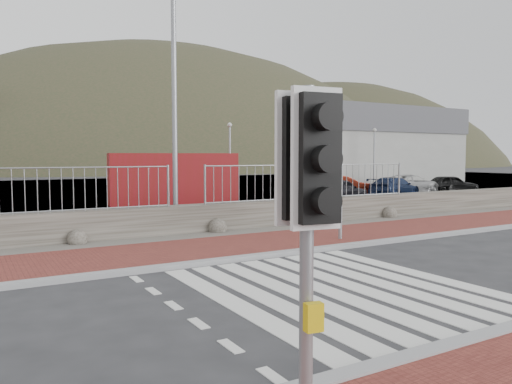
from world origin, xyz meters
TOP-DOWN VIEW (x-y plane):
  - ground at (0.00, 0.00)m, footprint 220.00×220.00m
  - sidewalk_far at (0.00, 4.50)m, footprint 40.00×3.00m
  - kerb_near at (0.00, -3.00)m, footprint 40.00×0.25m
  - kerb_far at (0.00, 3.00)m, footprint 40.00×0.25m
  - zebra_crossing at (-0.00, 0.00)m, footprint 4.62×5.60m
  - gravel_strip at (0.00, 6.50)m, footprint 40.00×1.50m
  - stone_wall at (0.00, 7.30)m, footprint 40.00×0.60m
  - railing at (0.00, 7.15)m, footprint 18.07×0.07m
  - quay at (0.00, 27.90)m, footprint 120.00×40.00m
  - water at (0.00, 62.90)m, footprint 220.00×50.00m
  - harbor_building at (20.00, 19.90)m, footprint 12.20×6.20m
  - hills_backdrop at (6.74, 87.90)m, footprint 254.00×90.00m
  - traffic_signal_near at (-3.43, -3.69)m, footprint 0.46×0.31m
  - traffic_signal_far at (3.24, 3.86)m, footprint 0.65×0.42m
  - streetlight at (0.14, 8.05)m, footprint 1.88×0.79m
  - shipping_container at (3.09, 16.52)m, footprint 6.49×3.68m
  - car_a at (10.69, 12.84)m, footprint 4.05×2.52m
  - car_b at (12.85, 15.29)m, footprint 4.24×2.61m
  - car_c at (15.63, 13.84)m, footprint 4.44×2.95m
  - car_d at (17.86, 14.78)m, footprint 4.90×2.99m
  - car_e at (21.16, 14.31)m, footprint 3.78×2.49m

SIDE VIEW (x-z plane):
  - hills_backdrop at x=6.74m, z-range -73.05..26.95m
  - ground at x=0.00m, z-range 0.00..0.00m
  - quay at x=0.00m, z-range -0.25..0.25m
  - water at x=0.00m, z-range -0.03..0.03m
  - zebra_crossing at x=0.00m, z-range 0.00..0.01m
  - gravel_strip at x=0.00m, z-range 0.00..0.06m
  - sidewalk_far at x=0.00m, z-range 0.00..0.08m
  - kerb_near at x=0.00m, z-range -0.01..0.11m
  - kerb_far at x=0.00m, z-range -0.01..0.11m
  - stone_wall at x=0.00m, z-range 0.00..0.90m
  - car_e at x=21.16m, z-range 0.00..1.19m
  - car_c at x=15.63m, z-range 0.00..1.19m
  - car_d at x=17.86m, z-range 0.00..1.27m
  - car_a at x=10.69m, z-range 0.00..1.28m
  - car_b at x=12.85m, z-range 0.00..1.32m
  - shipping_container at x=3.09m, z-range 0.00..2.55m
  - railing at x=0.00m, z-range 1.21..2.43m
  - traffic_signal_far at x=3.24m, z-range 0.59..3.23m
  - traffic_signal_near at x=-3.43m, z-range 0.67..3.64m
  - harbor_building at x=20.00m, z-range 0.03..5.83m
  - streetlight at x=0.14m, z-range 0.57..9.71m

